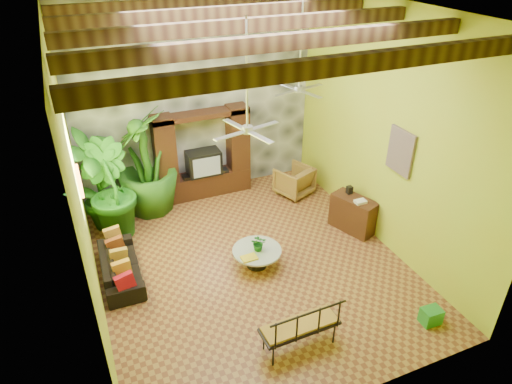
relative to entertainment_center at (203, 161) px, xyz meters
name	(u,v)px	position (x,y,z in m)	size (l,w,h in m)	color
ground	(250,263)	(0.00, -3.14, -0.97)	(7.00, 7.00, 0.00)	brown
ceiling	(249,10)	(0.00, -3.14, 4.03)	(6.00, 7.00, 0.02)	silver
back_wall	(195,98)	(0.00, 0.36, 1.53)	(6.00, 0.02, 5.00)	gold
left_wall	(77,188)	(-3.00, -3.14, 1.53)	(0.02, 7.00, 5.00)	gold
right_wall	(385,131)	(3.00, -3.14, 1.53)	(0.02, 7.00, 5.00)	gold
stone_accent_wall	(196,99)	(0.00, 0.30, 1.53)	(5.98, 0.10, 4.98)	#393C41
ceiling_beams	(249,25)	(0.00, -3.14, 3.81)	(5.95, 5.36, 0.22)	#3A2812
entertainment_center	(203,161)	(0.00, 0.00, 0.00)	(2.40, 0.55, 2.30)	#321D0D
ceiling_fan_front	(247,118)	(-0.20, -3.54, 2.44)	(1.28, 1.28, 1.86)	silver
ceiling_fan_back	(299,79)	(1.60, -1.94, 2.44)	(1.28, 1.28, 1.86)	silver
wall_art_mask	(79,181)	(-2.96, -2.14, 1.13)	(0.06, 0.32, 0.55)	gold
wall_art_painting	(401,152)	(2.96, -3.74, 1.33)	(0.06, 0.70, 0.90)	#254F88
sofa	(120,266)	(-2.55, -2.51, -0.70)	(1.83, 0.72, 0.54)	black
wicker_armchair	(294,181)	(2.15, -0.91, -0.58)	(0.81, 0.84, 0.76)	brown
tall_plant_a	(96,182)	(-2.64, -0.58, 0.26)	(1.29, 0.87, 2.45)	#1E5F19
tall_plant_b	(108,191)	(-2.44, -0.91, 0.15)	(1.23, 0.99, 2.24)	#1C6119
tall_plant_c	(146,162)	(-1.46, -0.21, 0.33)	(1.45, 1.45, 2.59)	#255C18
coffee_table	(257,255)	(0.10, -3.25, -0.71)	(1.01, 1.01, 0.40)	black
centerpiece_plant	(259,243)	(0.13, -3.26, -0.39)	(0.31, 0.27, 0.35)	#19601B
yellow_tray	(249,258)	(-0.15, -3.45, -0.55)	(0.32, 0.23, 0.03)	yellow
iron_bench	(302,325)	(-0.08, -5.55, -0.42)	(1.35, 0.51, 0.57)	black
side_console	(353,214)	(2.65, -2.90, -0.55)	(0.47, 1.04, 0.83)	#321910
green_bin	(431,316)	(2.32, -5.92, -0.81)	(0.35, 0.26, 0.30)	#1E7034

